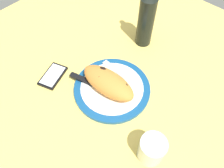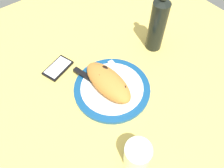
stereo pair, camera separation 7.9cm
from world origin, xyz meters
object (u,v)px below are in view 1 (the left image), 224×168
fork (116,71)px  water_glass (151,150)px  knife (90,83)px  smartphone (53,76)px  calzone (108,83)px  wine_bottle (146,19)px  plate (112,88)px

fork → water_glass: 33.63cm
knife → water_glass: water_glass is taller
smartphone → calzone: bearing=-154.4°
knife → wine_bottle: wine_bottle is taller
knife → smartphone: size_ratio=1.82×
plate → smartphone: 24.35cm
water_glass → smartphone: bearing=0.9°
calzone → wine_bottle: 31.23cm
fork → smartphone: bearing=44.7°
calzone → wine_bottle: bearing=-78.3°
fork → knife: 11.66cm
plate → knife: size_ratio=1.18×
fork → knife: knife is taller
knife → calzone: bearing=-154.1°
plate → knife: bearing=30.4°
water_glass → calzone: bearing=-19.3°
calzone → wine_bottle: wine_bottle is taller
smartphone → water_glass: 47.05cm
calzone → smartphone: (20.75, 9.94, -4.56)cm
water_glass → plate: bearing=-22.3°
smartphone → water_glass: size_ratio=1.37×
plate → smartphone: bearing=27.2°
wine_bottle → calzone: bearing=101.7°
plate → fork: fork is taller
calzone → smartphone: 23.46cm
calzone → knife: calzone is taller
plate → smartphone: plate is taller
calzone → plate: bearing=-127.4°
calzone → wine_bottle: size_ratio=0.75×
calzone → water_glass: bearing=160.7°
plate → wine_bottle: (7.06, -28.58, 11.46)cm
calzone → wine_bottle: (6.16, -29.76, 7.18)cm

